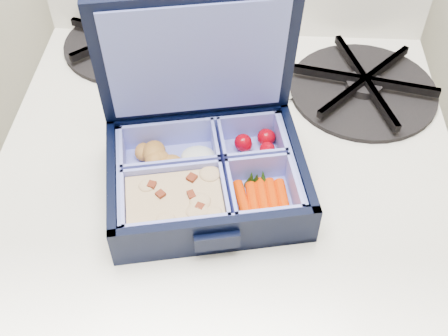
# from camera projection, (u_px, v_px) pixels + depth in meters

# --- Properties ---
(stove) EXTENTS (0.54, 0.54, 0.80)m
(stove) POSITION_uv_depth(u_px,v_px,m) (227.00, 300.00, 0.98)
(stove) COLOR white
(stove) RESTS_ON floor
(bento_box) EXTENTS (0.24, 0.20, 0.05)m
(bento_box) POSITION_uv_depth(u_px,v_px,m) (207.00, 178.00, 0.60)
(bento_box) COLOR black
(bento_box) RESTS_ON stove
(burner_grate) EXTENTS (0.23, 0.23, 0.03)m
(burner_grate) POSITION_uv_depth(u_px,v_px,m) (364.00, 84.00, 0.73)
(burner_grate) COLOR black
(burner_grate) RESTS_ON stove
(burner_grate_rear) EXTENTS (0.23, 0.23, 0.02)m
(burner_grate_rear) POSITION_uv_depth(u_px,v_px,m) (127.00, 39.00, 0.79)
(burner_grate_rear) COLOR black
(burner_grate_rear) RESTS_ON stove
(fork) EXTENTS (0.16, 0.15, 0.01)m
(fork) POSITION_uv_depth(u_px,v_px,m) (238.00, 121.00, 0.69)
(fork) COLOR silver
(fork) RESTS_ON stove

